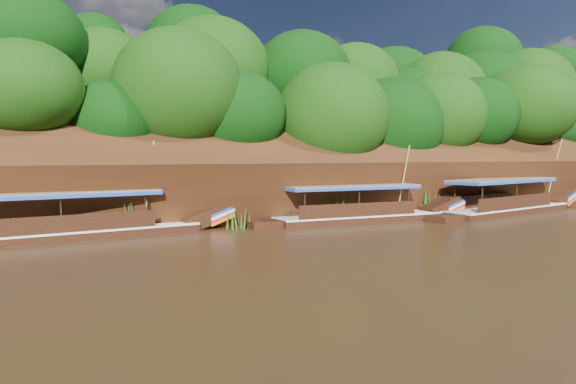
# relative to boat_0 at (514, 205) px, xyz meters

# --- Properties ---
(ground) EXTENTS (160.00, 160.00, 0.00)m
(ground) POSITION_rel_boat_0_xyz_m (-14.66, -7.96, -0.57)
(ground) COLOR black
(ground) RESTS_ON ground
(riverbank) EXTENTS (120.00, 30.06, 19.40)m
(riverbank) POSITION_rel_boat_0_xyz_m (-14.67, 14.77, 1.31)
(riverbank) COLOR #311B0B
(riverbank) RESTS_ON ground
(boat_0) EXTENTS (15.73, 5.47, 5.90)m
(boat_0) POSITION_rel_boat_0_xyz_m (0.00, 0.00, 0.00)
(boat_0) COLOR black
(boat_0) RESTS_ON ground
(boat_1) EXTENTS (13.60, 2.62, 5.28)m
(boat_1) POSITION_rel_boat_0_xyz_m (-12.39, 0.48, -0.04)
(boat_1) COLOR black
(boat_1) RESTS_ON ground
(boat_2) EXTENTS (15.47, 4.05, 5.48)m
(boat_2) POSITION_rel_boat_0_xyz_m (-29.34, 1.12, -0.03)
(boat_2) COLOR black
(boat_2) RESTS_ON ground
(reeds) EXTENTS (47.66, 2.16, 1.98)m
(reeds) POSITION_rel_boat_0_xyz_m (-17.55, 1.21, 0.28)
(reeds) COLOR #1E5A16
(reeds) RESTS_ON ground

